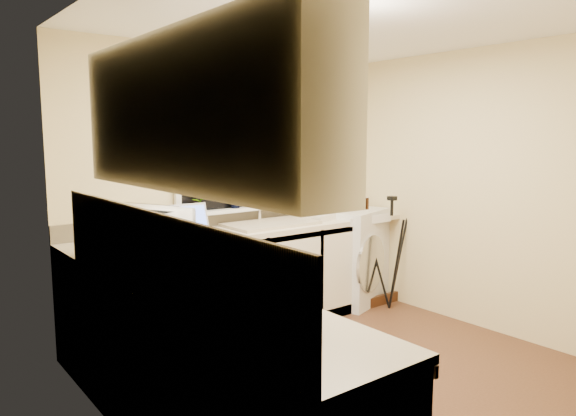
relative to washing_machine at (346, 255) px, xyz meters
The scene contains 33 objects.
floor 1.78m from the washing_machine, 133.53° to the right, with size 3.20×3.20×0.00m, color brown.
ceiling 2.61m from the washing_machine, 133.53° to the right, with size 3.20×3.20×0.00m, color white.
wall_back 1.42m from the washing_machine, 167.52° to the left, with size 3.20×3.20×0.00m, color beige.
wall_front 3.07m from the washing_machine, 113.26° to the right, with size 3.20×3.20×0.00m, color beige.
wall_left 3.13m from the washing_machine, 155.95° to the right, with size 3.00×3.00×0.00m, color beige.
wall_right 1.51m from the washing_machine, 71.18° to the right, with size 3.00×3.00×0.00m, color beige.
base_cabinet_back 1.50m from the washing_machine, behind, with size 2.55×0.60×0.86m, color silver.
base_cabinet_left 2.92m from the washing_machine, 148.15° to the right, with size 0.54×2.40×0.86m, color silver.
worktop_back 1.24m from the washing_machine, behind, with size 3.20×0.60×0.04m, color beige.
worktop_left 2.94m from the washing_machine, 148.15° to the right, with size 0.60×2.40×0.04m, color beige.
upper_cabinet 3.38m from the washing_machine, 147.16° to the right, with size 0.28×1.90×0.70m, color silver.
splashback_left 3.23m from the washing_machine, 150.90° to the right, with size 0.02×2.40×0.45m, color beige.
splashback_back 1.30m from the washing_machine, 168.08° to the left, with size 3.20×0.02×0.14m, color beige.
window_glass 1.47m from the washing_machine, 165.90° to the left, with size 1.50×0.02×1.00m, color black.
window_blind 1.76m from the washing_machine, 167.28° to the left, with size 1.50×0.02×0.25m, color tan.
windowsill 1.14m from the washing_machine, 168.97° to the left, with size 1.60×0.14×0.03m, color white.
sink 1.07m from the washing_machine, behind, with size 0.82×0.46×0.03m, color tan.
faucet 1.13m from the washing_machine, behind, with size 0.03×0.03×0.24m, color silver.
washing_machine is the anchor object (origin of this frame).
laptop 1.82m from the washing_machine, behind, with size 0.35×0.33×0.24m.
kettle 2.73m from the washing_machine, 154.46° to the right, with size 0.15×0.15×0.19m, color white.
dish_rack 0.59m from the washing_machine, behind, with size 0.39×0.29×0.06m, color beige.
tripod 0.48m from the washing_machine, 68.25° to the right, with size 0.55×0.55×1.12m, color black, non-canonical shape.
glass_jug 3.28m from the washing_machine, 137.93° to the right, with size 0.12×0.12×0.17m, color silver.
steel_jar 2.97m from the washing_machine, 148.94° to the right, with size 0.08×0.08×0.11m, color silver.
microwave 2.60m from the washing_machine, 165.54° to the right, with size 0.61×0.41×0.34m, color white.
plant_a 1.73m from the washing_machine, behind, with size 0.13×0.09×0.25m, color #999999.
plant_b 1.40m from the washing_machine, behind, with size 0.15×0.12×0.26m, color #999999.
plant_c 1.23m from the washing_machine, 169.27° to the left, with size 0.13×0.13×0.24m, color #999999.
soap_bottle_green 0.80m from the washing_machine, 157.83° to the left, with size 0.09×0.09×0.22m, color green.
soap_bottle_clear 0.74m from the washing_machine, 142.76° to the left, with size 0.10×0.10×0.21m, color #999999.
cup_back 0.48m from the washing_machine, behind, with size 0.11×0.11×0.09m, color silver.
cup_left 3.12m from the washing_machine, 144.28° to the right, with size 0.10×0.10×0.10m, color beige.
Camera 1 is at (-2.60, -2.65, 1.70)m, focal length 33.51 mm.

